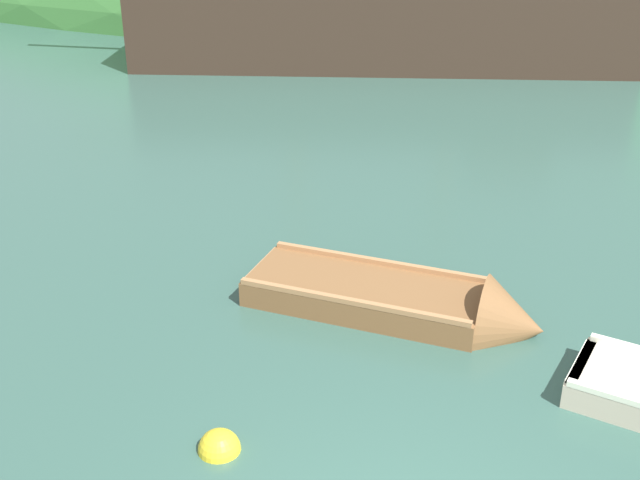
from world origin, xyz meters
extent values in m
ellipsoid|color=#387033|center=(-2.53, 28.94, 0.00)|extent=(55.30, 21.02, 10.13)
cube|color=#38281E|center=(-3.96, 17.93, 0.64)|extent=(14.09, 6.71, 2.88)
cube|color=brown|center=(-1.35, 4.23, 0.10)|extent=(3.10, 1.50, 0.44)
cone|color=brown|center=(0.50, 4.05, 0.10)|extent=(0.84, 1.22, 1.15)
cube|color=#AE7B4F|center=(-2.79, 4.37, 0.17)|extent=(0.23, 1.10, 0.31)
cube|color=#AE7B4F|center=(-0.83, 4.18, 0.26)|extent=(0.29, 1.13, 0.05)
cube|color=#AE7B4F|center=(-1.87, 4.28, 0.26)|extent=(0.29, 1.13, 0.05)
cube|color=#AE7B4F|center=(-1.41, 3.67, 0.35)|extent=(2.93, 0.37, 0.07)
cube|color=#AE7B4F|center=(-1.30, 4.79, 0.35)|extent=(2.93, 0.37, 0.07)
cube|color=white|center=(1.25, 3.19, 0.14)|extent=(0.37, 0.97, 0.28)
sphere|color=yellow|center=(-2.11, 1.13, 0.00)|extent=(0.42, 0.42, 0.42)
camera|label=1|loc=(0.44, -4.45, 5.13)|focal=44.52mm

